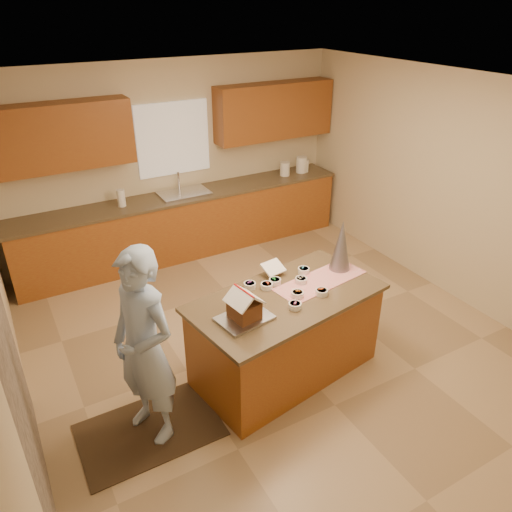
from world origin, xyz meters
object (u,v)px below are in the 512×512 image
object	(u,v)px
tinsel_tree	(341,245)
boy	(144,348)
island_base	(285,336)
gingerbread_house	(244,307)

from	to	relation	value
tinsel_tree	boy	bearing A→B (deg)	-173.36
island_base	gingerbread_house	world-z (taller)	gingerbread_house
island_base	gingerbread_house	size ratio (longest dim) A/B	5.63
tinsel_tree	gingerbread_house	size ratio (longest dim) A/B	1.72
boy	gingerbread_house	distance (m)	0.90
gingerbread_house	tinsel_tree	bearing A→B (deg)	13.45
island_base	tinsel_tree	size ratio (longest dim) A/B	3.27
tinsel_tree	boy	xyz separation A→B (m)	(-2.17, -0.25, -0.28)
island_base	tinsel_tree	xyz separation A→B (m)	(0.75, 0.17, 0.74)
island_base	gingerbread_house	bearing A→B (deg)	-174.81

